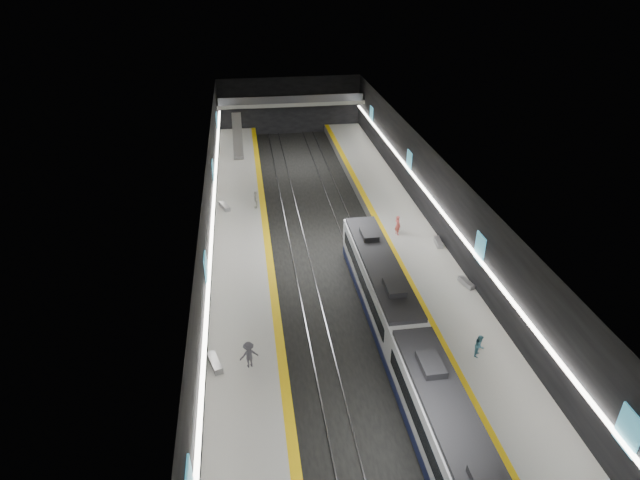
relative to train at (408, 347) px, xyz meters
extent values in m
plane|color=black|center=(-2.50, 15.29, -2.20)|extent=(70.00, 70.00, 0.00)
cube|color=beige|center=(-2.50, 15.29, 5.80)|extent=(20.00, 70.00, 0.04)
cube|color=black|center=(-12.50, 15.29, 1.80)|extent=(0.04, 70.00, 8.00)
cube|color=black|center=(7.50, 15.29, 1.80)|extent=(0.04, 70.00, 8.00)
cube|color=black|center=(-2.50, 50.29, 1.80)|extent=(20.00, 0.04, 8.00)
cube|color=slate|center=(-10.00, 15.29, -1.70)|extent=(5.00, 70.00, 1.00)
cube|color=#B8B8B2|center=(-10.00, 15.29, -1.19)|extent=(5.00, 70.00, 0.02)
cube|color=yellow|center=(-7.80, 15.29, -1.18)|extent=(0.60, 70.00, 0.02)
cube|color=slate|center=(5.00, 15.29, -1.70)|extent=(5.00, 70.00, 1.00)
cube|color=#B8B8B2|center=(5.00, 15.29, -1.19)|extent=(5.00, 70.00, 0.02)
cube|color=yellow|center=(2.80, 15.29, -1.18)|extent=(0.60, 70.00, 0.02)
cube|color=gray|center=(-5.72, 15.29, -2.14)|extent=(0.08, 70.00, 0.12)
cube|color=gray|center=(-4.28, 15.29, -2.14)|extent=(0.08, 70.00, 0.12)
cube|color=gray|center=(-0.72, 15.29, -2.14)|extent=(0.08, 70.00, 0.12)
cube|color=gray|center=(0.72, 15.29, -2.14)|extent=(0.08, 70.00, 0.12)
cube|color=#10173D|center=(0.00, -7.50, -1.45)|extent=(2.65, 15.00, 0.80)
cube|color=silver|center=(0.00, -7.50, 0.20)|extent=(2.65, 15.00, 2.50)
cube|color=black|center=(0.00, -7.50, 1.60)|extent=(2.44, 14.25, 0.30)
cube|color=black|center=(0.00, -7.50, 0.25)|extent=(2.69, 13.20, 1.00)
cube|color=#10173D|center=(0.00, 7.50, -1.45)|extent=(2.65, 15.00, 0.80)
cube|color=silver|center=(0.00, 7.50, 0.20)|extent=(2.65, 15.00, 2.50)
cube|color=black|center=(0.00, 7.50, 1.60)|extent=(2.44, 14.25, 0.30)
cube|color=black|center=(0.00, 7.50, 0.25)|extent=(2.69, 13.20, 1.00)
cube|color=black|center=(0.00, -0.02, 0.15)|extent=(1.85, 0.05, 1.20)
cube|color=#3E9DBC|center=(-12.42, 7.29, 2.30)|extent=(0.10, 1.50, 2.20)
cube|color=#3E9DBC|center=(-12.42, 25.29, 2.30)|extent=(0.10, 1.50, 2.20)
cube|color=#3E9DBC|center=(-12.42, 42.29, 2.30)|extent=(0.10, 1.50, 2.20)
cube|color=#3E9DBC|center=(7.42, -9.71, 2.30)|extent=(0.10, 1.50, 2.20)
cube|color=#3E9DBC|center=(7.42, 7.29, 2.30)|extent=(0.10, 1.50, 2.20)
cube|color=#3E9DBC|center=(7.42, 25.29, 2.30)|extent=(0.10, 1.50, 2.20)
cube|color=#3E9DBC|center=(7.42, 42.29, 2.30)|extent=(0.10, 1.50, 2.20)
cube|color=white|center=(-12.30, 15.29, 1.60)|extent=(0.25, 68.60, 0.12)
cube|color=white|center=(7.30, 15.29, 1.60)|extent=(0.25, 68.60, 0.12)
cube|color=gray|center=(-2.50, 48.29, 2.80)|extent=(20.00, 3.00, 0.50)
cube|color=#47474C|center=(-2.50, 46.84, 3.55)|extent=(19.60, 0.08, 1.00)
cube|color=#99999E|center=(-10.00, 41.29, 0.70)|extent=(1.20, 7.50, 3.92)
cube|color=#99999E|center=(-12.00, 1.40, -0.96)|extent=(1.09, 1.96, 0.46)
cube|color=#99999E|center=(-11.59, 24.17, -0.97)|extent=(1.18, 1.94, 0.46)
cube|color=#99999E|center=(7.00, 7.71, -1.00)|extent=(0.85, 1.68, 0.39)
cube|color=#99999E|center=(7.00, 14.15, -0.99)|extent=(0.65, 1.74, 0.42)
imported|color=#D5534F|center=(3.93, 16.45, -0.27)|extent=(0.62, 0.77, 1.84)
imported|color=teal|center=(4.70, -0.06, -0.42)|extent=(0.91, 0.96, 1.56)
imported|color=beige|center=(-8.45, 23.93, -0.31)|extent=(0.54, 1.08, 1.78)
imported|color=#46454D|center=(-9.84, 1.04, -0.28)|extent=(1.31, 0.94, 1.83)
camera|label=1|loc=(-9.17, -24.65, 21.98)|focal=30.00mm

